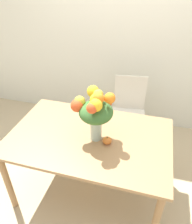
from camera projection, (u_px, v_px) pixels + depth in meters
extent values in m
plane|color=tan|center=(91.00, 187.00, 2.45)|extent=(12.00, 12.00, 0.00)
cube|color=silver|center=(122.00, 31.00, 2.85)|extent=(8.00, 0.06, 2.70)
cube|color=#9E754C|center=(89.00, 137.00, 2.04)|extent=(1.49, 0.97, 0.03)
cylinder|color=#9E754C|center=(8.00, 182.00, 2.06)|extent=(0.06, 0.06, 0.72)
cylinder|color=#9E754C|center=(156.00, 221.00, 1.75)|extent=(0.06, 0.06, 0.72)
cylinder|color=#9E754C|center=(48.00, 129.00, 2.74)|extent=(0.06, 0.06, 0.72)
cylinder|color=#9E754C|center=(160.00, 150.00, 2.43)|extent=(0.06, 0.06, 0.72)
cylinder|color=#B2CCBC|center=(96.00, 128.00, 1.94)|extent=(0.10, 0.10, 0.23)
cylinder|color=silver|center=(96.00, 134.00, 1.98)|extent=(0.09, 0.09, 0.09)
cylinder|color=#38662D|center=(98.00, 125.00, 1.91)|extent=(0.01, 0.00, 0.29)
cylinder|color=#38662D|center=(97.00, 123.00, 1.93)|extent=(0.01, 0.01, 0.29)
cylinder|color=#38662D|center=(95.00, 124.00, 1.93)|extent=(0.01, 0.01, 0.29)
cylinder|color=#38662D|center=(94.00, 125.00, 1.91)|extent=(0.01, 0.00, 0.29)
cylinder|color=#38662D|center=(96.00, 126.00, 1.90)|extent=(0.01, 0.01, 0.29)
ellipsoid|color=#38662D|center=(96.00, 112.00, 1.84)|extent=(0.29, 0.29, 0.18)
sphere|color=#AD9E33|center=(80.00, 102.00, 1.84)|extent=(0.10, 0.10, 0.10)
sphere|color=yellow|center=(93.00, 91.00, 1.86)|extent=(0.11, 0.11, 0.11)
sphere|color=#D64C23|center=(77.00, 106.00, 1.84)|extent=(0.11, 0.11, 0.11)
sphere|color=#AD9E33|center=(98.00, 95.00, 1.81)|extent=(0.09, 0.09, 0.09)
sphere|color=orange|center=(98.00, 98.00, 1.70)|extent=(0.09, 0.09, 0.09)
sphere|color=#D64C23|center=(107.00, 102.00, 1.89)|extent=(0.09, 0.09, 0.09)
sphere|color=yellow|center=(96.00, 105.00, 1.68)|extent=(0.11, 0.11, 0.11)
sphere|color=orange|center=(110.00, 98.00, 1.75)|extent=(0.09, 0.09, 0.09)
sphere|color=#D64C23|center=(92.00, 108.00, 1.67)|extent=(0.09, 0.09, 0.09)
sphere|color=yellow|center=(96.00, 100.00, 1.76)|extent=(0.10, 0.10, 0.10)
ellipsoid|color=orange|center=(107.00, 141.00, 1.92)|extent=(0.08, 0.08, 0.07)
cylinder|color=brown|center=(107.00, 138.00, 1.90)|extent=(0.01, 0.01, 0.01)
cube|color=silver|center=(128.00, 117.00, 2.77)|extent=(0.47, 0.47, 0.02)
cylinder|color=silver|center=(113.00, 139.00, 2.78)|extent=(0.04, 0.04, 0.45)
cylinder|color=silver|center=(140.00, 141.00, 2.75)|extent=(0.04, 0.04, 0.45)
cylinder|color=silver|center=(115.00, 123.00, 3.06)|extent=(0.04, 0.04, 0.45)
cylinder|color=silver|center=(139.00, 125.00, 3.03)|extent=(0.04, 0.04, 0.45)
cube|color=silver|center=(130.00, 93.00, 2.80)|extent=(0.40, 0.07, 0.47)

